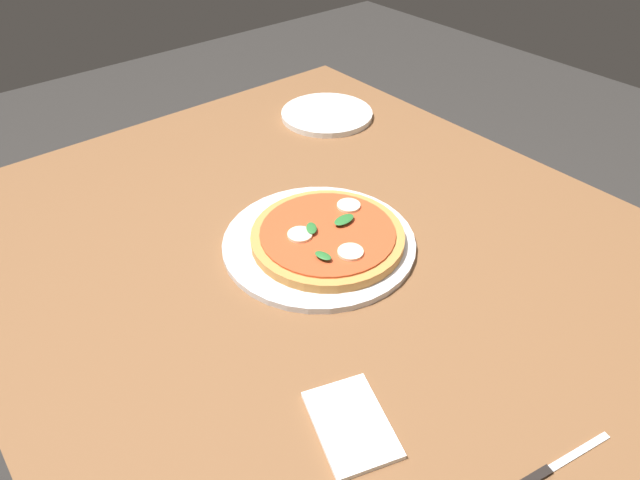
# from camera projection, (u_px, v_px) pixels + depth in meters

# --- Properties ---
(ground_plane) EXTENTS (6.00, 6.00, 0.00)m
(ground_plane) POSITION_uv_depth(u_px,v_px,m) (322.00, 465.00, 1.44)
(ground_plane) COLOR #2D2B28
(dining_table) EXTENTS (1.31, 1.11, 0.73)m
(dining_table) POSITION_uv_depth(u_px,v_px,m) (323.00, 285.00, 1.04)
(dining_table) COLOR brown
(dining_table) RESTS_ON ground_plane
(serving_tray) EXTENTS (0.34, 0.34, 0.01)m
(serving_tray) POSITION_uv_depth(u_px,v_px,m) (320.00, 242.00, 0.99)
(serving_tray) COLOR silver
(serving_tray) RESTS_ON dining_table
(pizza) EXTENTS (0.27, 0.27, 0.03)m
(pizza) POSITION_uv_depth(u_px,v_px,m) (327.00, 235.00, 0.98)
(pizza) COLOR #C6843F
(pizza) RESTS_ON serving_tray
(plate_white) EXTENTS (0.23, 0.23, 0.01)m
(plate_white) POSITION_uv_depth(u_px,v_px,m) (327.00, 114.00, 1.39)
(plate_white) COLOR white
(plate_white) RESTS_ON dining_table
(napkin) EXTENTS (0.15, 0.13, 0.01)m
(napkin) POSITION_uv_depth(u_px,v_px,m) (351.00, 424.00, 0.70)
(napkin) COLOR white
(napkin) RESTS_ON dining_table
(knife) EXTENTS (0.04, 0.16, 0.01)m
(knife) POSITION_uv_depth(u_px,v_px,m) (548.00, 470.00, 0.66)
(knife) COLOR black
(knife) RESTS_ON dining_table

